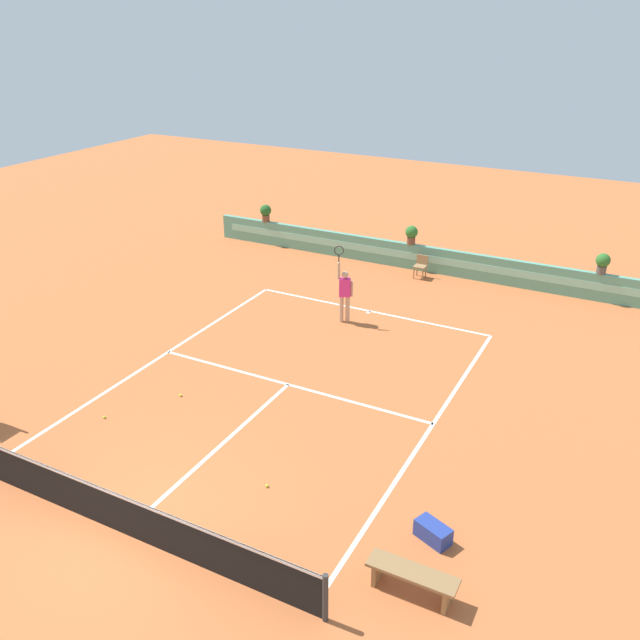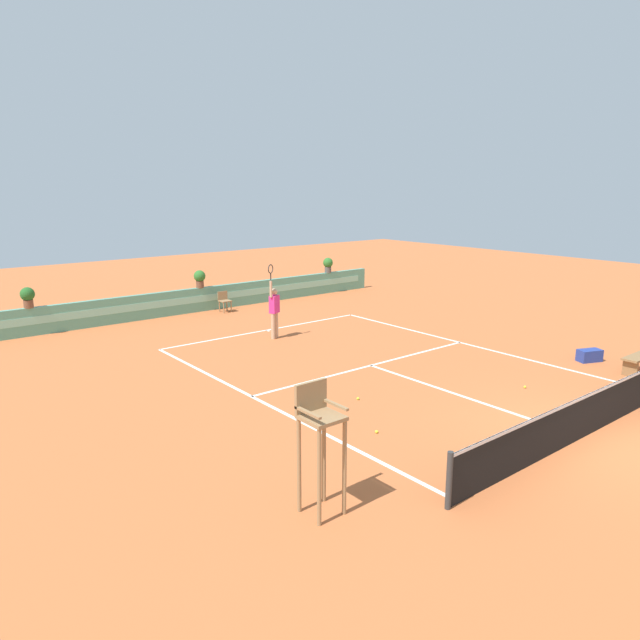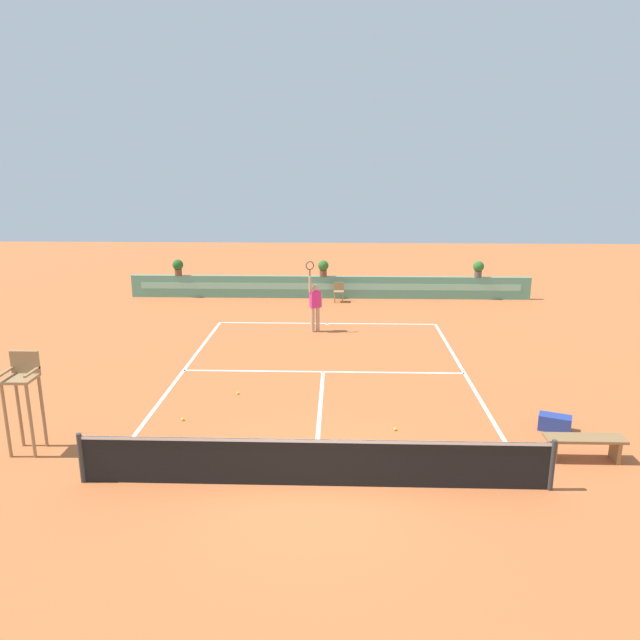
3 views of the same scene
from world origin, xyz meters
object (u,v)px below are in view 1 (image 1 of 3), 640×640
object	(u,v)px
gear_bag	(433,532)
potted_plant_far_right	(603,262)
tennis_ball_near_baseline	(181,395)
potted_plant_centre	(411,234)
bench_courtside	(412,577)
ball_kid_chair	(421,265)
tennis_ball_mid_court	(104,417)
potted_plant_far_left	(266,212)
tennis_player	(345,292)
tennis_ball_by_sideline	(267,486)

from	to	relation	value
gear_bag	potted_plant_far_right	distance (m)	13.89
tennis_ball_near_baseline	potted_plant_centre	size ratio (longest dim) A/B	0.09
bench_courtside	gear_bag	world-z (taller)	bench_courtside
ball_kid_chair	tennis_ball_mid_court	xyz separation A→B (m)	(-3.66, -12.80, -0.44)
ball_kid_chair	tennis_ball_near_baseline	distance (m)	11.41
tennis_ball_near_baseline	potted_plant_far_left	distance (m)	12.78
ball_kid_chair	gear_bag	distance (m)	13.96
bench_courtside	potted_plant_centre	bearing A→B (deg)	110.73
gear_bag	tennis_ball_mid_court	distance (m)	8.62
ball_kid_chair	tennis_ball_near_baseline	xyz separation A→B (m)	(-2.63, -11.09, -0.44)
gear_bag	potted_plant_far_left	distance (m)	18.46
tennis_ball_mid_court	bench_courtside	bearing A→B (deg)	-10.79
ball_kid_chair	potted_plant_far_right	xyz separation A→B (m)	(6.21, 0.73, 0.93)
bench_courtside	potted_plant_far_left	world-z (taller)	potted_plant_far_left
bench_courtside	potted_plant_far_left	bearing A→B (deg)	129.04
potted_plant_far_right	tennis_ball_mid_court	bearing A→B (deg)	-126.10
potted_plant_centre	tennis_ball_mid_court	bearing A→B (deg)	-102.33
potted_plant_far_right	gear_bag	bearing A→B (deg)	-95.19
bench_courtside	potted_plant_centre	distance (m)	16.28
potted_plant_far_right	tennis_ball_near_baseline	bearing A→B (deg)	-126.77
tennis_player	tennis_ball_mid_court	xyz separation A→B (m)	(-2.82, -7.90, -1.02)
tennis_ball_mid_court	potted_plant_far_left	size ratio (longest dim) A/B	0.09
gear_bag	potted_plant_far_right	world-z (taller)	potted_plant_far_right
tennis_ball_by_sideline	potted_plant_far_right	size ratio (longest dim) A/B	0.09
gear_bag	potted_plant_centre	distance (m)	14.95
tennis_player	potted_plant_far_right	world-z (taller)	tennis_player
tennis_ball_near_baseline	tennis_ball_mid_court	world-z (taller)	same
tennis_player	tennis_ball_by_sideline	size ratio (longest dim) A/B	38.01
potted_plant_centre	potted_plant_far_right	distance (m)	6.91
tennis_ball_mid_court	tennis_ball_by_sideline	distance (m)	5.00
potted_plant_far_right	tennis_ball_by_sideline	bearing A→B (deg)	-109.34
potted_plant_centre	bench_courtside	bearing A→B (deg)	-69.27
tennis_ball_near_baseline	potted_plant_far_right	bearing A→B (deg)	53.23
tennis_player	potted_plant_far_right	bearing A→B (deg)	38.66
bench_courtside	potted_plant_far_right	bearing A→B (deg)	85.64
tennis_player	bench_courtside	bearing A→B (deg)	-58.35
gear_bag	tennis_player	xyz separation A→B (m)	(-5.80, 8.14, 0.87)
tennis_ball_by_sideline	potted_plant_far_left	world-z (taller)	potted_plant_far_left
ball_kid_chair	potted_plant_far_right	distance (m)	6.32
potted_plant_far_left	potted_plant_far_right	world-z (taller)	same
tennis_ball_mid_court	tennis_ball_by_sideline	xyz separation A→B (m)	(4.98, -0.39, 0.00)
tennis_ball_near_baseline	potted_plant_centre	xyz separation A→B (m)	(1.93, 11.82, 1.38)
gear_bag	ball_kid_chair	bearing A→B (deg)	110.79
bench_courtside	gear_bag	xyz separation A→B (m)	(-0.09, 1.41, -0.20)
tennis_ball_near_baseline	tennis_ball_mid_court	distance (m)	2.00
gear_bag	tennis_player	bearing A→B (deg)	125.45
ball_kid_chair	gear_bag	xyz separation A→B (m)	(4.95, -13.05, -0.30)
tennis_ball_near_baseline	potted_plant_far_left	world-z (taller)	potted_plant_far_left
tennis_ball_by_sideline	potted_plant_centre	size ratio (longest dim) A/B	0.09
tennis_ball_mid_court	tennis_ball_by_sideline	bearing A→B (deg)	-4.44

